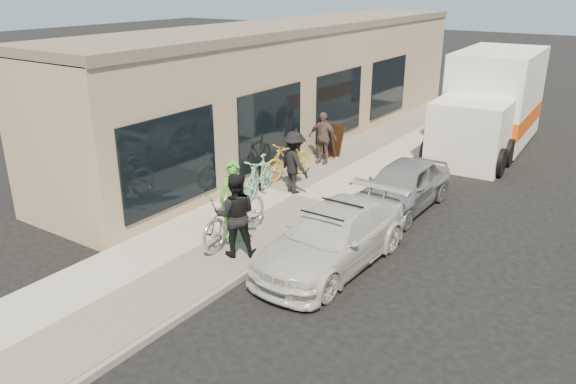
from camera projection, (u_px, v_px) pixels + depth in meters
The scene contains 17 objects.
ground at pixel (295, 262), 11.83m from camera, with size 120.00×120.00×0.00m, color black.
sidewalk at pixel (294, 197), 15.17m from camera, with size 3.00×34.00×0.15m, color #ADAA9C.
curb at pixel (345, 210), 14.36m from camera, with size 0.12×34.00×0.13m, color gray.
storefront at pixel (296, 83), 20.01m from camera, with size 3.60×20.00×4.22m.
bike_rack at pixel (256, 177), 14.97m from camera, with size 0.17×0.56×0.80m.
sandwich_board at pixel (331, 141), 18.32m from camera, with size 0.77×0.77×0.98m.
sedan_white at pixel (333, 237), 11.54m from camera, with size 1.90×4.31×1.27m.
sedan_silver at pixel (403, 186), 14.38m from camera, with size 1.48×3.69×1.26m, color #9B9A9F.
moving_truck at pixel (491, 106), 19.59m from camera, with size 2.84×6.83×3.30m.
tandem_bike at pixel (235, 214), 12.29m from camera, with size 0.81×2.31×1.21m, color silver.
woman_rider at pixel (234, 201), 12.22m from camera, with size 0.66×0.44×1.82m, color green.
man_standing at pixel (235, 215), 11.53m from camera, with size 0.87×0.68×1.80m, color black.
cruiser_bike_a at pixel (259, 176), 15.00m from camera, with size 0.49×1.73×1.04m, color #89CCB7.
cruiser_bike_b at pixel (260, 173), 15.43m from camera, with size 0.59×1.69×0.89m, color #89CCB7.
cruiser_bike_c at pixel (288, 160), 16.22m from camera, with size 0.52×1.84×1.11m, color gold.
bystander_a at pixel (294, 162), 15.02m from camera, with size 1.09×0.63×1.69m, color black.
bystander_b at pixel (323, 138), 17.51m from camera, with size 0.95×0.40×1.62m, color brown.
Camera 1 is at (5.81, -8.80, 5.56)m, focal length 35.00 mm.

